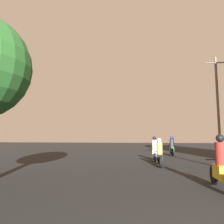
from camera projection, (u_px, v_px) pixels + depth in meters
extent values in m
cylinder|color=black|center=(214.00, 175.00, 7.24)|extent=(0.10, 0.62, 0.62)
cube|color=gold|center=(221.00, 172.00, 6.53)|extent=(0.30, 0.73, 0.42)
cylinder|color=black|center=(215.00, 160.00, 7.04)|extent=(0.60, 0.04, 0.04)
cylinder|color=maroon|center=(221.00, 154.00, 6.52)|extent=(0.32, 0.32, 0.67)
sphere|color=black|center=(220.00, 138.00, 6.58)|extent=(0.24, 0.24, 0.24)
cylinder|color=black|center=(159.00, 159.00, 12.55)|extent=(0.10, 0.60, 0.60)
cylinder|color=black|center=(161.00, 162.00, 11.11)|extent=(0.10, 0.60, 0.60)
cube|color=black|center=(160.00, 157.00, 11.85)|extent=(0.30, 0.82, 0.33)
cylinder|color=black|center=(159.00, 152.00, 12.35)|extent=(0.60, 0.04, 0.04)
cylinder|color=#B28E47|center=(159.00, 148.00, 11.83)|extent=(0.32, 0.32, 0.63)
sphere|color=silver|center=(159.00, 140.00, 11.88)|extent=(0.24, 0.24, 0.24)
cylinder|color=black|center=(154.00, 155.00, 15.19)|extent=(0.10, 0.58, 0.58)
cylinder|color=black|center=(155.00, 157.00, 13.77)|extent=(0.10, 0.58, 0.58)
cube|color=silver|center=(155.00, 153.00, 14.50)|extent=(0.30, 0.83, 0.37)
cylinder|color=black|center=(154.00, 149.00, 14.99)|extent=(0.60, 0.04, 0.04)
cylinder|color=silver|center=(154.00, 145.00, 14.48)|extent=(0.32, 0.32, 0.71)
sphere|color=black|center=(154.00, 138.00, 14.54)|extent=(0.24, 0.24, 0.24)
cylinder|color=black|center=(171.00, 151.00, 19.25)|extent=(0.10, 0.65, 0.65)
cylinder|color=black|center=(173.00, 152.00, 18.00)|extent=(0.10, 0.65, 0.65)
cube|color=#1E6B33|center=(172.00, 149.00, 18.65)|extent=(0.30, 0.90, 0.41)
cylinder|color=black|center=(171.00, 145.00, 19.09)|extent=(0.60, 0.04, 0.04)
cylinder|color=#2D2D33|center=(172.00, 143.00, 18.62)|extent=(0.32, 0.32, 0.64)
sphere|color=navy|center=(171.00, 138.00, 18.67)|extent=(0.24, 0.24, 0.24)
cylinder|color=black|center=(159.00, 148.00, 24.56)|extent=(0.10, 0.57, 0.57)
cylinder|color=black|center=(160.00, 149.00, 23.19)|extent=(0.10, 0.57, 0.57)
cube|color=orange|center=(160.00, 147.00, 23.90)|extent=(0.30, 0.91, 0.37)
cylinder|color=black|center=(159.00, 144.00, 24.37)|extent=(0.60, 0.04, 0.04)
cylinder|color=silver|center=(160.00, 142.00, 23.87)|extent=(0.32, 0.32, 0.64)
sphere|color=#A51919|center=(159.00, 138.00, 23.92)|extent=(0.24, 0.24, 0.24)
cylinder|color=black|center=(172.00, 147.00, 26.72)|extent=(0.10, 0.66, 0.66)
cylinder|color=black|center=(173.00, 148.00, 25.34)|extent=(0.10, 0.66, 0.66)
cube|color=#1E389E|center=(173.00, 146.00, 26.05)|extent=(0.30, 0.88, 0.34)
cylinder|color=black|center=(172.00, 144.00, 26.53)|extent=(0.60, 0.04, 0.04)
cylinder|color=#4C514C|center=(172.00, 142.00, 26.03)|extent=(0.32, 0.32, 0.71)
sphere|color=black|center=(172.00, 138.00, 26.08)|extent=(0.24, 0.24, 0.24)
cylinder|color=#6B5B4C|center=(218.00, 106.00, 17.83)|extent=(0.20, 0.20, 8.24)
cylinder|color=#6B5B4C|center=(216.00, 63.00, 18.25)|extent=(1.60, 0.10, 0.10)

